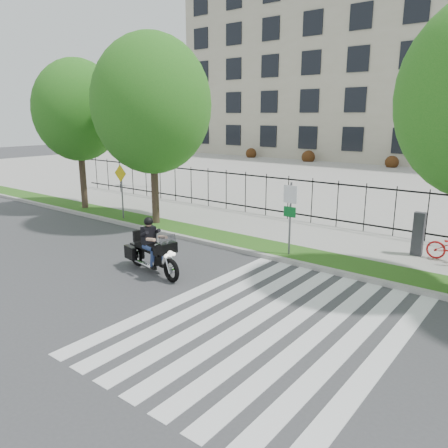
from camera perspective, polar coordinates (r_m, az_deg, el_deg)
The scene contains 13 objects.
ground at distance 13.64m, azimuth -11.63°, elevation -6.96°, with size 120.00×120.00×0.00m, color #3B3C3E.
curb at distance 16.40m, azimuth -0.70°, elevation -2.80°, with size 60.00×0.20×0.15m, color #9B9891.
grass_verge at distance 17.04m, azimuth 1.09°, elevation -2.15°, with size 60.00×1.50×0.15m, color #214912.
sidewalk at distance 19.03m, azimuth 5.63°, elevation -0.49°, with size 60.00×3.50×0.15m, color gray.
plaza at distance 34.89m, azimuth 21.43°, elevation 5.18°, with size 80.00×34.00×0.10m, color gray.
crosswalk_stripes at distance 10.69m, azimuth 5.87°, elevation -12.79°, with size 5.70×8.00×0.01m, color silver, non-canonical shape.
iron_fence at distance 20.26m, azimuth 8.37°, elevation 3.43°, with size 30.00×0.06×2.00m, color black, non-canonical shape.
lamp_post_left at distance 29.75m, azimuth -9.40°, elevation 10.71°, with size 1.06×0.70×4.25m.
street_tree_0 at distance 23.45m, azimuth -18.56°, elevation 13.87°, with size 4.33×4.33×7.40m.
street_tree_1 at distance 19.25m, azimuth -9.42°, elevation 15.13°, with size 5.06×5.06×8.02m.
sign_pole_regulatory at distance 14.89m, azimuth 8.63°, elevation 1.93°, with size 0.50×0.09×2.50m.
sign_pole_warning at distance 20.63m, azimuth -13.26°, elevation 5.06°, with size 0.78×0.09×2.49m.
motorcycle_rider at distance 13.79m, azimuth -9.34°, elevation -3.51°, with size 2.74×1.08×2.13m.
Camera 1 is at (9.84, -8.13, 4.81)m, focal length 35.00 mm.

